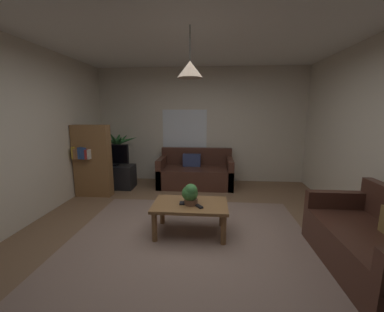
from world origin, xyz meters
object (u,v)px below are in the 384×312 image
(coffee_table, at_px, (190,208))
(tv_stand, at_px, (114,176))
(couch_right_side, at_px, (375,247))
(remote_on_table_0, at_px, (198,206))
(potted_palm_corner, at_px, (118,157))
(book_on_table_0, at_px, (185,203))
(pendant_lamp, at_px, (190,69))
(tv, at_px, (112,155))
(couch_under_window, at_px, (196,174))
(potted_plant_on_table, at_px, (190,194))
(bookshelf_corner, at_px, (92,161))

(coffee_table, xyz_separation_m, tv_stand, (-1.85, 1.85, -0.11))
(couch_right_side, distance_m, remote_on_table_0, 1.93)
(tv_stand, relative_size, potted_palm_corner, 0.74)
(book_on_table_0, height_order, pendant_lamp, pendant_lamp)
(tv, bearing_deg, couch_under_window, 9.75)
(coffee_table, relative_size, tv_stand, 1.11)
(potted_plant_on_table, distance_m, tv, 2.64)
(tv_stand, height_order, potted_palm_corner, potted_palm_corner)
(book_on_table_0, relative_size, bookshelf_corner, 0.10)
(couch_right_side, relative_size, tv, 1.99)
(couch_under_window, bearing_deg, potted_palm_corner, 174.04)
(book_on_table_0, xyz_separation_m, tv, (-1.78, 1.86, 0.30))
(tv_stand, bearing_deg, couch_under_window, 9.08)
(couch_under_window, xyz_separation_m, couch_right_side, (2.03, -2.79, 0.00))
(tv_stand, bearing_deg, tv, -90.00)
(bookshelf_corner, bearing_deg, couch_under_window, 22.14)
(coffee_table, bearing_deg, remote_on_table_0, -42.11)
(potted_plant_on_table, height_order, potted_palm_corner, potted_palm_corner)
(couch_right_side, relative_size, book_on_table_0, 10.32)
(book_on_table_0, xyz_separation_m, remote_on_table_0, (0.18, -0.08, -0.00))
(tv_stand, bearing_deg, coffee_table, -45.06)
(potted_plant_on_table, relative_size, pendant_lamp, 0.47)
(book_on_table_0, bearing_deg, remote_on_table_0, -23.55)
(couch_under_window, distance_m, potted_palm_corner, 1.88)
(tv, xyz_separation_m, bookshelf_corner, (-0.19, -0.49, -0.03))
(tv_stand, xyz_separation_m, bookshelf_corner, (-0.19, -0.52, 0.46))
(pendant_lamp, bearing_deg, couch_under_window, 91.88)
(potted_palm_corner, height_order, pendant_lamp, pendant_lamp)
(potted_plant_on_table, distance_m, pendant_lamp, 1.57)
(couch_right_side, relative_size, potted_plant_on_table, 5.15)
(couch_right_side, xyz_separation_m, remote_on_table_0, (-1.84, 0.54, 0.16))
(potted_plant_on_table, xyz_separation_m, potted_palm_corner, (-1.92, 2.37, 0.01))
(couch_under_window, relative_size, coffee_table, 1.64)
(remote_on_table_0, height_order, pendant_lamp, pendant_lamp)
(remote_on_table_0, distance_m, potted_palm_corner, 3.17)
(book_on_table_0, xyz_separation_m, bookshelf_corner, (-1.97, 1.36, 0.27))
(pendant_lamp, bearing_deg, remote_on_table_0, -42.11)
(potted_plant_on_table, height_order, tv, tv)
(book_on_table_0, distance_m, bookshelf_corner, 2.41)
(remote_on_table_0, bearing_deg, tv_stand, -81.46)
(remote_on_table_0, bearing_deg, bookshelf_corner, -70.41)
(couch_right_side, xyz_separation_m, bookshelf_corner, (-3.99, 1.99, 0.43))
(book_on_table_0, bearing_deg, couch_right_side, -17.14)
(book_on_table_0, bearing_deg, tv_stand, 133.49)
(book_on_table_0, xyz_separation_m, tv_stand, (-1.78, 1.88, -0.19))
(potted_palm_corner, xyz_separation_m, bookshelf_corner, (-0.12, -0.99, 0.12))
(tv_stand, relative_size, bookshelf_corner, 0.64)
(couch_right_side, relative_size, pendant_lamp, 2.44)
(book_on_table_0, height_order, tv_stand, tv_stand)
(couch_right_side, relative_size, potted_palm_corner, 1.20)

